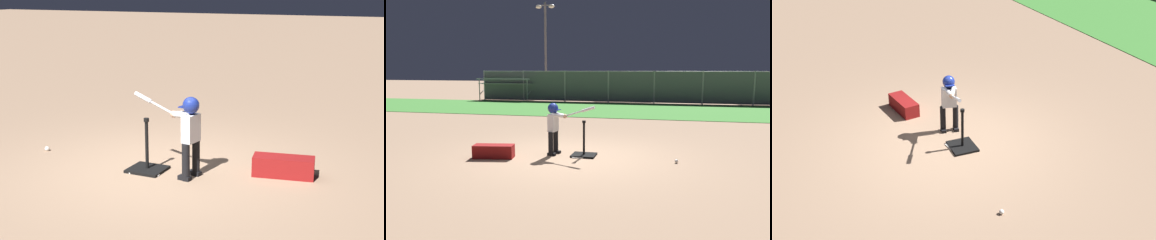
{
  "view_description": "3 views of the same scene",
  "coord_description": "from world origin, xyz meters",
  "views": [
    {
      "loc": [
        -3.42,
        6.49,
        2.54
      ],
      "look_at": [
        -0.5,
        0.13,
        0.81
      ],
      "focal_mm": 50.0,
      "sensor_mm": 36.0,
      "label": 1
    },
    {
      "loc": [
        1.89,
        -7.57,
        1.88
      ],
      "look_at": [
        0.01,
        0.38,
        0.75
      ],
      "focal_mm": 35.0,
      "sensor_mm": 36.0,
      "label": 2
    },
    {
      "loc": [
        6.68,
        -2.43,
        4.27
      ],
      "look_at": [
        0.2,
        0.19,
        0.56
      ],
      "focal_mm": 42.0,
      "sensor_mm": 36.0,
      "label": 3
    }
  ],
  "objects": [
    {
      "name": "field_light_pole",
      "position": [
        -8.84,
        25.16,
        5.1
      ],
      "size": [
        1.76,
        0.44,
        7.7
      ],
      "color": "slate",
      "rests_on": "ground_plane"
    },
    {
      "name": "batter_child",
      "position": [
        -0.46,
        0.16,
        0.72
      ],
      "size": [
        1.07,
        0.37,
        1.14
      ],
      "color": "black",
      "rests_on": "ground_plane"
    },
    {
      "name": "bleachers_left_center",
      "position": [
        6.92,
        14.25,
        0.46
      ],
      "size": [
        2.95,
        2.16,
        0.95
      ],
      "color": "#93969E",
      "rests_on": "ground_plane"
    },
    {
      "name": "bleachers_far_left",
      "position": [
        -7.35,
        13.72,
        0.64
      ],
      "size": [
        3.48,
        2.48,
        1.32
      ],
      "color": "#93969E",
      "rests_on": "ground_plane"
    },
    {
      "name": "equipment_bag",
      "position": [
        -1.63,
        -0.43,
        0.14
      ],
      "size": [
        0.88,
        0.46,
        0.28
      ],
      "primitive_type": "cube",
      "rotation": [
        0.0,
        0.0,
        0.18
      ],
      "color": "maroon",
      "rests_on": "ground_plane"
    },
    {
      "name": "home_plate",
      "position": [
        0.18,
        0.15,
        0.01
      ],
      "size": [
        0.5,
        0.5,
        0.02
      ],
      "primitive_type": "cube",
      "rotation": [
        0.0,
        0.0,
        0.15
      ],
      "color": "white",
      "rests_on": "ground_plane"
    },
    {
      "name": "batting_tee",
      "position": [
        0.19,
        0.16,
        0.09
      ],
      "size": [
        0.51,
        0.46,
        0.78
      ],
      "color": "black",
      "rests_on": "ground_plane"
    },
    {
      "name": "grass_outfield_strip",
      "position": [
        0.0,
        9.47,
        0.01
      ],
      "size": [
        56.0,
        6.23,
        0.02
      ],
      "primitive_type": "cube",
      "color": "#3D7F33",
      "rests_on": "ground_plane"
    },
    {
      "name": "ground_plane",
      "position": [
        0.0,
        0.0,
        0.0
      ],
      "size": [
        90.0,
        90.0,
        0.0
      ],
      "primitive_type": "plane",
      "color": "#93755B"
    },
    {
      "name": "baseball",
      "position": [
        2.13,
        0.0,
        0.04
      ],
      "size": [
        0.07,
        0.07,
        0.07
      ],
      "primitive_type": "sphere",
      "color": "white",
      "rests_on": "ground_plane"
    },
    {
      "name": "backstop_fence",
      "position": [
        0.0,
        13.1,
        0.93
      ],
      "size": [
        17.61,
        0.08,
        1.76
      ],
      "color": "#9E9EA3",
      "rests_on": "ground_plane"
    },
    {
      "name": "bleachers_far_right",
      "position": [
        -0.5,
        14.62,
        0.45
      ],
      "size": [
        3.39,
        1.95,
        0.92
      ],
      "color": "#93969E",
      "rests_on": "ground_plane"
    }
  ]
}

